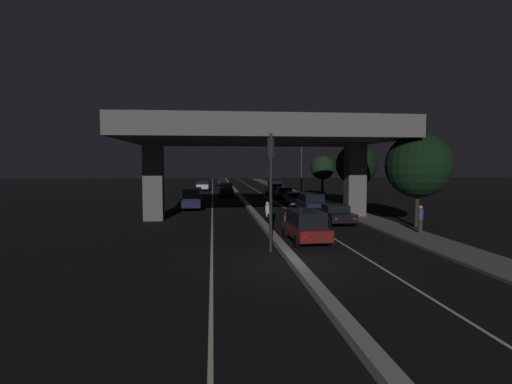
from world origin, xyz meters
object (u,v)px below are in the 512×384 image
Objects in this scene: street_lamp at (299,162)px; car_white_third_oncoming at (202,185)px; pedestrian_on_sidewalk at (420,219)px; motorcycle_blue_filtering_near at (287,225)px; car_dark_green_fifth at (284,193)px; car_black_fourth_oncoming at (221,181)px; car_dark_blue_lead_oncoming at (193,198)px; motorcycle_white_filtering_mid at (267,213)px; traffic_light_left_of_median at (271,172)px; car_black_second at (335,214)px; car_dark_blue_third at (311,203)px; car_black_second_oncoming at (227,189)px; car_dark_red_sixth at (275,188)px; car_grey_fourth at (295,199)px; car_dark_red_lead at (306,225)px.

car_white_third_oncoming is at bearing 131.69° from street_lamp.
street_lamp is 27.66m from pedestrian_on_sidewalk.
car_white_third_oncoming is 2.51× the size of motorcycle_blue_filtering_near.
car_black_fourth_oncoming reaches higher than car_dark_green_fifth.
pedestrian_on_sidewalk is (13.85, -41.42, 0.18)m from car_white_third_oncoming.
pedestrian_on_sidewalk is (10.64, -54.76, 0.17)m from car_black_fourth_oncoming.
car_dark_blue_lead_oncoming is 2.45× the size of motorcycle_white_filtering_mid.
traffic_light_left_of_median is 10.92m from motorcycle_white_filtering_mid.
car_dark_blue_third is at bearing -0.03° from car_black_second.
car_black_second_oncoming is (-6.68, 16.95, 0.10)m from car_dark_blue_third.
car_black_second is 0.92× the size of car_black_fourth_oncoming.
car_black_fourth_oncoming is at bearing 13.24° from car_dark_green_fifth.
car_black_second_oncoming is at bearing 20.95° from car_dark_blue_third.
street_lamp is 3.70× the size of motorcycle_white_filtering_mid.
car_dark_blue_lead_oncoming is 2.98× the size of pedestrian_on_sidewalk.
car_black_second_oncoming is (-6.55, -2.75, 0.03)m from car_dark_red_sixth.
car_dark_red_sixth reaches higher than car_dark_blue_third.
car_black_second_oncoming is at bearing 8.61° from motorcycle_blue_filtering_near.
car_dark_red_sixth is (-0.13, 19.70, 0.07)m from car_dark_blue_third.
motorcycle_blue_filtering_near is at bearing 133.63° from car_black_second.
car_black_fourth_oncoming is (-0.18, 26.61, -0.18)m from car_black_second_oncoming.
car_black_second is 0.91× the size of car_dark_red_sixth.
traffic_light_left_of_median reaches higher than car_grey_fourth.
car_black_second_oncoming is at bearing 15.33° from car_black_second.
car_dark_blue_third is 0.90× the size of car_black_fourth_oncoming.
motorcycle_white_filtering_mid is at bearing 82.97° from traffic_light_left_of_median.
car_black_second_oncoming is at bearing 13.64° from car_white_third_oncoming.
car_dark_green_fifth is at bearing 0.40° from car_grey_fourth.
car_dark_red_sixth reaches higher than car_black_second_oncoming.
motorcycle_white_filtering_mid is at bearing 8.63° from car_white_third_oncoming.
traffic_light_left_of_median is 2.85× the size of motorcycle_white_filtering_mid.
car_black_fourth_oncoming is (-6.72, 23.87, -0.15)m from car_dark_red_sixth.
car_white_third_oncoming is 2.93× the size of pedestrian_on_sidewalk.
car_dark_green_fifth is at bearing -0.67° from car_black_second.
car_dark_green_fifth is at bearing 30.30° from car_white_third_oncoming.
car_black_second_oncoming is at bearing 32.22° from car_grey_fourth.
motorcycle_white_filtering_mid is (2.27, -21.27, -0.37)m from car_black_second_oncoming.
pedestrian_on_sidewalk is (9.46, 3.47, -2.87)m from traffic_light_left_of_median.
car_grey_fourth is 38.38m from car_black_fourth_oncoming.
car_black_second_oncoming is at bearing 165.71° from car_dark_blue_lead_oncoming.
car_dark_green_fifth reaches higher than car_grey_fourth.
car_dark_green_fifth is at bearing 78.48° from traffic_light_left_of_median.
traffic_light_left_of_median is 58.33m from car_black_fourth_oncoming.
traffic_light_left_of_median is 1.19× the size of car_grey_fourth.
car_dark_green_fifth is at bearing 64.41° from car_black_second_oncoming.
pedestrian_on_sidewalk reaches higher than car_dark_red_lead.
car_black_fourth_oncoming reaches higher than motorcycle_blue_filtering_near.
car_dark_blue_third is 13.39m from car_dark_green_fifth.
car_black_second_oncoming is (-9.09, 0.74, -3.40)m from street_lamp.
car_white_third_oncoming is 43.67m from pedestrian_on_sidewalk.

